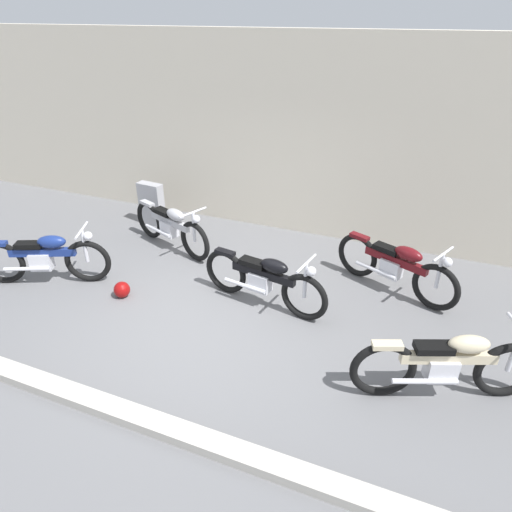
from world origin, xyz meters
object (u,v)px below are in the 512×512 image
(motorcycle_silver, at_px, (171,226))
(stone_marker, at_px, (152,204))
(motorcycle_maroon, at_px, (396,266))
(helmet, at_px, (122,290))
(motorcycle_cream, at_px, (448,364))
(motorcycle_black, at_px, (264,279))
(motorcycle_blue, at_px, (45,257))

(motorcycle_silver, bearing_deg, stone_marker, 160.87)
(motorcycle_maroon, relative_size, motorcycle_silver, 0.99)
(stone_marker, height_order, helmet, stone_marker)
(helmet, bearing_deg, motorcycle_maroon, 24.24)
(helmet, bearing_deg, motorcycle_cream, -3.66)
(motorcycle_maroon, bearing_deg, motorcycle_silver, -155.75)
(motorcycle_silver, bearing_deg, motorcycle_black, -4.78)
(motorcycle_blue, relative_size, motorcycle_cream, 0.96)
(motorcycle_blue, relative_size, motorcycle_silver, 0.99)
(motorcycle_cream, bearing_deg, motorcycle_maroon, 90.01)
(motorcycle_black, relative_size, motorcycle_maroon, 1.05)
(helmet, height_order, motorcycle_black, motorcycle_black)
(stone_marker, distance_m, motorcycle_black, 3.62)
(stone_marker, distance_m, motorcycle_maroon, 4.88)
(stone_marker, relative_size, motorcycle_maroon, 0.45)
(motorcycle_blue, bearing_deg, helmet, -20.30)
(helmet, xyz_separation_m, motorcycle_black, (2.07, 0.61, 0.32))
(motorcycle_blue, xyz_separation_m, motorcycle_maroon, (5.11, 1.79, -0.00))
(motorcycle_black, xyz_separation_m, motorcycle_cream, (2.50, -0.90, 0.02))
(motorcycle_blue, xyz_separation_m, motorcycle_black, (3.40, 0.69, -0.01))
(helmet, relative_size, motorcycle_maroon, 0.13)
(motorcycle_blue, xyz_separation_m, motorcycle_silver, (1.21, 1.74, -0.00))
(motorcycle_cream, relative_size, motorcycle_maroon, 1.04)
(stone_marker, relative_size, motorcycle_blue, 0.45)
(motorcycle_black, distance_m, motorcycle_maroon, 2.03)
(helmet, relative_size, motorcycle_black, 0.12)
(motorcycle_black, bearing_deg, helmet, -154.20)
(stone_marker, bearing_deg, motorcycle_maroon, -8.65)
(helmet, bearing_deg, stone_marker, 113.31)
(motorcycle_maroon, height_order, motorcycle_silver, motorcycle_maroon)
(motorcycle_blue, distance_m, motorcycle_black, 3.47)
(motorcycle_blue, relative_size, motorcycle_maroon, 1.00)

